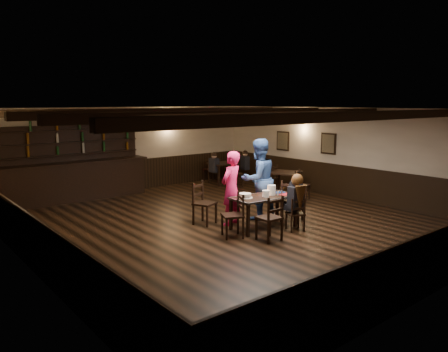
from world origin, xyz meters
TOP-DOWN VIEW (x-y plane):
  - ground at (0.00, 0.00)m, footprint 10.00×10.00m
  - room_shell at (0.01, 0.04)m, footprint 9.02×10.02m
  - dining_table at (0.38, -0.88)m, footprint 1.56×0.87m
  - chair_near_left at (-0.15, -1.67)m, footprint 0.46×0.44m
  - chair_near_right at (0.78, -1.52)m, footprint 0.46×0.45m
  - chair_end_left at (-0.52, -0.97)m, footprint 0.57×0.58m
  - chair_end_right at (1.26, -0.92)m, footprint 0.60×0.61m
  - chair_far_pushed at (-0.49, 0.32)m, footprint 0.60×0.59m
  - woman_pink at (0.00, -0.18)m, footprint 0.73×0.59m
  - man_blue at (0.87, -0.18)m, footprint 1.02×0.83m
  - seated_person at (0.81, -1.48)m, footprint 0.35×0.53m
  - cake at (-0.07, -0.75)m, footprint 0.34×0.34m
  - plate_stack_a at (0.37, -0.96)m, footprint 0.16×0.16m
  - plate_stack_b at (0.61, -0.89)m, footprint 0.19×0.19m
  - tea_light at (0.49, -0.80)m, footprint 0.05×0.05m
  - salt_shaker at (0.70, -1.01)m, footprint 0.04×0.04m
  - pepper_shaker at (0.82, -1.02)m, footprint 0.04×0.04m
  - drink_glass at (0.73, -0.80)m, footprint 0.08×0.08m
  - menu_red at (0.91, -1.06)m, footprint 0.30×0.22m
  - menu_blue at (0.93, -0.80)m, footprint 0.38×0.33m
  - bar_counter at (-1.94, 4.72)m, footprint 4.48×0.70m
  - back_table_a at (3.32, 1.17)m, footprint 1.09×1.09m
  - back_table_b at (3.09, 3.95)m, footprint 0.98×0.98m
  - bg_patron_left at (2.66, 3.89)m, footprint 0.21×0.34m
  - bg_patron_right at (3.91, 3.69)m, footprint 0.28×0.37m

SIDE VIEW (x-z plane):
  - ground at x=0.00m, z-range 0.00..0.00m
  - chair_near_right at x=0.78m, z-range 0.06..0.83m
  - chair_end_left at x=-0.52m, z-range 0.08..1.03m
  - chair_near_left at x=-0.15m, z-range 0.08..1.05m
  - chair_far_pushed at x=-0.49m, z-range 0.08..1.09m
  - chair_end_right at x=1.26m, z-range 0.09..1.10m
  - back_table_a at x=3.32m, z-range 0.28..1.03m
  - back_table_b at x=3.09m, z-range 0.28..1.03m
  - dining_table at x=0.38m, z-range 0.29..1.04m
  - bar_counter at x=-1.94m, z-range -0.37..1.83m
  - menu_red at x=0.91m, z-range 0.75..0.76m
  - menu_blue at x=0.93m, z-range 0.75..0.76m
  - tea_light at x=0.49m, z-range 0.74..0.81m
  - salt_shaker at x=0.70m, z-range 0.75..0.84m
  - cake at x=-0.07m, z-range 0.75..0.85m
  - pepper_shaker at x=0.82m, z-range 0.75..0.85m
  - bg_patron_right at x=3.91m, z-range 0.46..1.16m
  - drink_glass at x=0.73m, z-range 0.75..0.87m
  - bg_patron_left at x=2.66m, z-range 0.46..1.16m
  - plate_stack_a at x=0.37m, z-range 0.75..0.90m
  - seated_person at x=0.81m, z-range 0.42..1.28m
  - plate_stack_b at x=0.61m, z-range 0.75..0.98m
  - woman_pink at x=0.00m, z-range 0.00..1.74m
  - man_blue at x=0.87m, z-range 0.00..1.99m
  - room_shell at x=0.01m, z-range 0.39..3.10m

